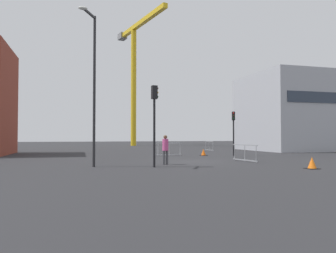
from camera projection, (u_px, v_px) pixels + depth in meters
ground at (191, 161)px, 20.84m from camera, size 160.00×160.00×0.00m
office_block at (289, 113)px, 37.72m from camera, size 9.11×10.26×8.56m
construction_crane at (135, 63)px, 55.15m from camera, size 5.12×17.17×20.50m
streetlamp_tall at (93, 78)px, 17.15m from camera, size 0.92×1.47×7.99m
traffic_light_near at (154, 113)px, 17.04m from camera, size 0.39×0.28×4.24m
traffic_light_island at (233, 126)px, 26.88m from camera, size 0.32×0.39×3.62m
pedestrian_walking at (165, 148)px, 18.53m from camera, size 0.34×0.34×1.67m
safety_barrier_front at (245, 153)px, 20.68m from camera, size 0.38×2.50×1.08m
safety_barrier_rear at (169, 149)px, 26.77m from camera, size 2.05×0.21×1.08m
safety_barrier_left_run at (209, 146)px, 35.69m from camera, size 0.25×1.83×1.08m
traffic_cone_orange at (203, 152)px, 27.20m from camera, size 0.55×0.55×0.55m
traffic_cone_on_verge at (312, 163)px, 16.13m from camera, size 0.58×0.58×0.58m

